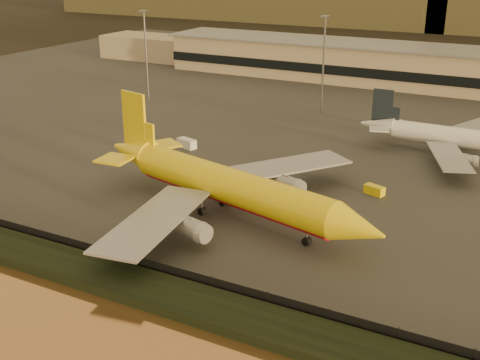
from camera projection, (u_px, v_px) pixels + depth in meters
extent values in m
plane|color=black|center=(198.00, 237.00, 92.77)|extent=(900.00, 900.00, 0.00)
cube|color=black|center=(130.00, 284.00, 78.48)|extent=(320.00, 7.00, 1.40)
cube|color=#2D2D2D|center=(373.00, 105.00, 171.16)|extent=(320.00, 220.00, 0.20)
cube|color=black|center=(148.00, 267.00, 81.57)|extent=(300.00, 0.05, 2.20)
cube|color=tan|center=(400.00, 66.00, 193.73)|extent=(160.00, 22.00, 12.00)
cube|color=black|center=(391.00, 75.00, 184.84)|extent=(160.00, 0.60, 3.00)
cube|color=gray|center=(402.00, 47.00, 191.46)|extent=(164.00, 24.00, 0.60)
cube|color=tan|center=(164.00, 48.00, 238.88)|extent=(50.00, 18.00, 9.00)
cylinder|color=slate|center=(146.00, 57.00, 172.07)|extent=(0.50, 0.50, 25.00)
cube|color=slate|center=(144.00, 11.00, 167.51)|extent=(2.20, 2.20, 0.40)
cylinder|color=slate|center=(323.00, 66.00, 158.59)|extent=(0.50, 0.50, 25.00)
cube|color=slate|center=(326.00, 16.00, 154.02)|extent=(2.20, 2.20, 0.40)
cylinder|color=yellow|center=(231.00, 186.00, 97.44)|extent=(40.26, 15.17, 5.78)
cylinder|color=red|center=(231.00, 192.00, 97.80)|extent=(38.88, 13.67, 4.51)
cone|color=yellow|center=(359.00, 228.00, 82.63)|extent=(8.94, 7.47, 5.78)
cone|color=yellow|center=(133.00, 151.00, 112.78)|extent=(11.10, 8.00, 5.78)
cube|color=yellow|center=(134.00, 119.00, 109.80)|extent=(6.05, 1.91, 10.12)
cube|color=yellow|center=(164.00, 144.00, 115.28)|extent=(7.62, 7.60, 0.35)
cube|color=yellow|center=(115.00, 159.00, 107.21)|extent=(5.95, 5.89, 0.35)
cube|color=gray|center=(284.00, 166.00, 109.25)|extent=(20.95, 24.85, 0.35)
cylinder|color=gray|center=(283.00, 184.00, 105.48)|extent=(7.24, 4.68, 3.18)
cube|color=gray|center=(154.00, 220.00, 87.74)|extent=(11.28, 25.88, 0.35)
cylinder|color=gray|center=(187.00, 227.00, 89.21)|extent=(7.24, 4.68, 3.18)
cylinder|color=black|center=(307.00, 241.00, 89.72)|extent=(1.48, 1.29, 1.27)
cylinder|color=slate|center=(307.00, 237.00, 89.48)|extent=(0.22, 0.22, 2.60)
cylinder|color=black|center=(202.00, 211.00, 99.95)|extent=(1.48, 1.29, 1.27)
cylinder|color=slate|center=(202.00, 208.00, 99.71)|extent=(0.22, 0.22, 2.60)
cylinder|color=black|center=(223.00, 202.00, 103.59)|extent=(1.48, 1.29, 1.27)
cylinder|color=slate|center=(223.00, 198.00, 103.35)|extent=(0.22, 0.22, 2.60)
cylinder|color=white|center=(464.00, 138.00, 127.15)|extent=(30.20, 4.69, 4.19)
cylinder|color=gray|center=(464.00, 141.00, 127.42)|extent=(29.35, 3.75, 3.26)
cone|color=white|center=(377.00, 125.00, 135.49)|extent=(7.60, 4.31, 4.19)
cube|color=black|center=(383.00, 105.00, 133.46)|extent=(4.61, 0.41, 7.33)
cube|color=white|center=(390.00, 120.00, 138.05)|extent=(5.25, 5.12, 0.25)
cube|color=white|center=(379.00, 129.00, 131.20)|extent=(5.17, 5.03, 0.25)
cube|color=gray|center=(469.00, 128.00, 137.21)|extent=(12.74, 19.63, 0.25)
cylinder|color=gray|center=(476.00, 137.00, 134.37)|extent=(5.06, 2.39, 2.30)
cube|color=gray|center=(449.00, 156.00, 118.37)|extent=(12.23, 19.68, 0.25)
cylinder|color=gray|center=(462.00, 159.00, 120.16)|extent=(5.06, 2.39, 2.30)
cylinder|color=black|center=(445.00, 154.00, 128.29)|extent=(0.93, 0.75, 0.92)
cylinder|color=slate|center=(445.00, 152.00, 128.11)|extent=(0.22, 0.22, 1.88)
cylinder|color=black|center=(449.00, 149.00, 131.37)|extent=(0.93, 0.75, 0.92)
cylinder|color=slate|center=(449.00, 147.00, 131.19)|extent=(0.22, 0.22, 1.88)
cube|color=yellow|center=(374.00, 190.00, 108.24)|extent=(3.98, 2.72, 1.64)
cube|color=white|center=(187.00, 143.00, 133.53)|extent=(4.88, 3.14, 2.03)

